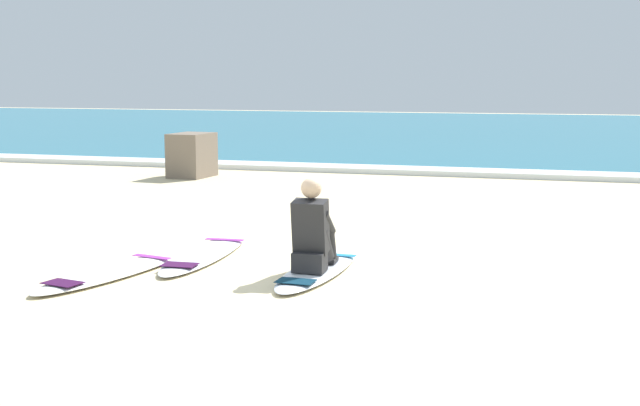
# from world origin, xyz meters

# --- Properties ---
(ground_plane) EXTENTS (80.00, 80.00, 0.00)m
(ground_plane) POSITION_xyz_m (0.00, 0.00, 0.00)
(ground_plane) COLOR beige
(sea) EXTENTS (80.00, 28.00, 0.10)m
(sea) POSITION_xyz_m (0.00, 22.92, 0.05)
(sea) COLOR teal
(sea) RESTS_ON ground
(breaking_foam) EXTENTS (80.00, 0.90, 0.11)m
(breaking_foam) POSITION_xyz_m (0.00, 9.22, 0.06)
(breaking_foam) COLOR white
(breaking_foam) RESTS_ON ground
(surfboard_main) EXTENTS (0.58, 2.15, 0.08)m
(surfboard_main) POSITION_xyz_m (0.66, -0.17, 0.04)
(surfboard_main) COLOR silver
(surfboard_main) RESTS_ON ground
(surfer_seated) EXTENTS (0.38, 0.71, 0.95)m
(surfer_seated) POSITION_xyz_m (0.65, -0.31, 0.44)
(surfer_seated) COLOR #232326
(surfer_seated) RESTS_ON surfboard_main
(surfboard_spare_near) EXTENTS (0.66, 2.39, 0.08)m
(surfboard_spare_near) POSITION_xyz_m (-0.79, 0.24, 0.04)
(surfboard_spare_near) COLOR silver
(surfboard_spare_near) RESTS_ON ground
(surfboard_spare_far) EXTENTS (0.95, 2.28, 0.08)m
(surfboard_spare_far) POSITION_xyz_m (-1.33, -0.86, 0.04)
(surfboard_spare_far) COLOR white
(surfboard_spare_far) RESTS_ON ground
(shoreline_rock) EXTENTS (0.77, 0.98, 0.89)m
(shoreline_rock) POSITION_xyz_m (-4.23, 7.27, 0.44)
(shoreline_rock) COLOR #756656
(shoreline_rock) RESTS_ON ground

